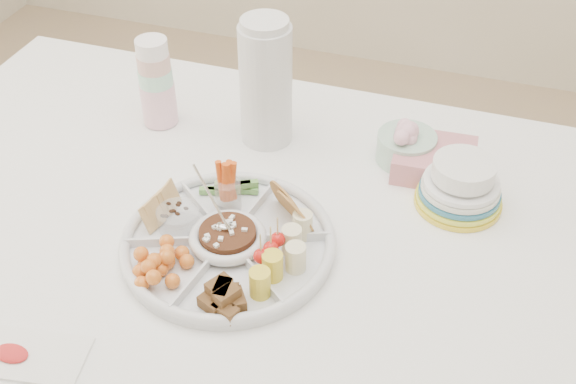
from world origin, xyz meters
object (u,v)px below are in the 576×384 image
(thermos, at_px, (266,81))
(plate_stack, at_px, (461,182))
(party_tray, at_px, (228,240))
(dining_table, at_px, (240,341))

(thermos, xyz_separation_m, plate_stack, (0.42, -0.09, -0.09))
(party_tray, distance_m, plate_stack, 0.45)
(dining_table, height_order, thermos, thermos)
(dining_table, height_order, party_tray, party_tray)
(party_tray, relative_size, thermos, 1.34)
(dining_table, xyz_separation_m, plate_stack, (0.40, 0.17, 0.43))
(plate_stack, bearing_deg, dining_table, -157.56)
(party_tray, distance_m, thermos, 0.37)
(party_tray, xyz_separation_m, thermos, (-0.05, 0.35, 0.12))
(thermos, bearing_deg, plate_stack, -12.47)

